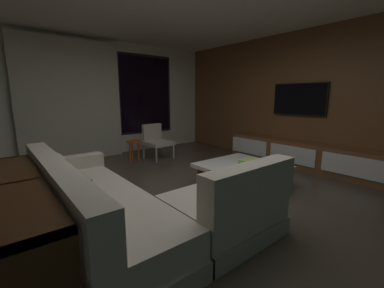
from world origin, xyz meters
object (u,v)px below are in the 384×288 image
object	(u,v)px
accent_chair_near_window	(156,139)
media_console	(300,155)
sectional_couch	(130,208)
console_table_behind_couch	(20,220)
mounted_tv	(299,99)
book_stack_on_coffee_table	(248,163)
side_stool	(134,145)
coffee_table	(242,175)

from	to	relation	value
accent_chair_near_window	media_console	size ratio (longest dim) A/B	0.25
sectional_couch	console_table_behind_couch	world-z (taller)	sectional_couch
mounted_tv	book_stack_on_coffee_table	bearing A→B (deg)	-170.86
side_stool	console_table_behind_couch	xyz separation A→B (m)	(-2.27, -2.55, 0.03)
sectional_couch	book_stack_on_coffee_table	world-z (taller)	sectional_couch
sectional_couch	console_table_behind_couch	size ratio (longest dim) A/B	1.19
console_table_behind_couch	mounted_tv	bearing A→B (deg)	2.80
media_console	mounted_tv	xyz separation A→B (m)	(0.18, 0.20, 1.10)
side_stool	media_console	distance (m)	3.45
sectional_couch	accent_chair_near_window	xyz separation A→B (m)	(1.90, 2.64, 0.14)
sectional_couch	accent_chair_near_window	distance (m)	3.26
accent_chair_near_window	console_table_behind_couch	distance (m)	3.77
coffee_table	media_console	size ratio (longest dim) A/B	0.37
coffee_table	media_console	bearing A→B (deg)	-0.42
coffee_table	console_table_behind_couch	world-z (taller)	console_table_behind_couch
coffee_table	console_table_behind_couch	size ratio (longest dim) A/B	0.55
mounted_tv	coffee_table	bearing A→B (deg)	-174.52
coffee_table	accent_chair_near_window	xyz separation A→B (m)	(-0.08, 2.46, 0.25)
side_stool	media_console	world-z (taller)	media_console
accent_chair_near_window	media_console	world-z (taller)	accent_chair_near_window
mounted_tv	sectional_couch	bearing A→B (deg)	-174.62
accent_chair_near_window	console_table_behind_couch	world-z (taller)	accent_chair_near_window
sectional_couch	mounted_tv	xyz separation A→B (m)	(3.90, 0.37, 1.06)
sectional_couch	mounted_tv	distance (m)	4.06
sectional_couch	mounted_tv	size ratio (longest dim) A/B	2.25
coffee_table	side_stool	distance (m)	2.58
accent_chair_near_window	book_stack_on_coffee_table	bearing A→B (deg)	-88.87
sectional_couch	book_stack_on_coffee_table	xyz separation A→B (m)	(1.95, 0.05, 0.12)
side_stool	console_table_behind_couch	size ratio (longest dim) A/B	0.22
coffee_table	media_console	distance (m)	1.75
book_stack_on_coffee_table	console_table_behind_couch	world-z (taller)	console_table_behind_couch
sectional_couch	console_table_behind_couch	distance (m)	0.93
mounted_tv	console_table_behind_couch	world-z (taller)	mounted_tv
book_stack_on_coffee_table	console_table_behind_couch	xyz separation A→B (m)	(-2.86, 0.08, -0.00)
media_console	side_stool	bearing A→B (deg)	133.37
sectional_couch	side_stool	world-z (taller)	sectional_couch
coffee_table	accent_chair_near_window	world-z (taller)	accent_chair_near_window
coffee_table	mounted_tv	size ratio (longest dim) A/B	1.04
accent_chair_near_window	side_stool	world-z (taller)	accent_chair_near_window
coffee_table	accent_chair_near_window	bearing A→B (deg)	91.77
book_stack_on_coffee_table	coffee_table	bearing A→B (deg)	78.99
side_stool	mounted_tv	world-z (taller)	mounted_tv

